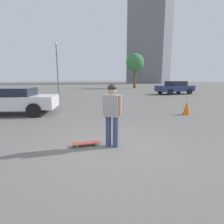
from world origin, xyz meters
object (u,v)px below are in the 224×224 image
(car_parked_near, at_px, (11,100))
(traffic_cone, at_px, (187,108))
(skateboard, at_px, (86,143))
(person, at_px, (112,111))
(car_parked_far, at_px, (175,87))

(car_parked_near, height_order, traffic_cone, car_parked_near)
(skateboard, height_order, car_parked_near, car_parked_near)
(person, bearing_deg, car_parked_near, 157.90)
(traffic_cone, bearing_deg, person, 87.31)
(skateboard, bearing_deg, traffic_cone, -153.43)
(skateboard, bearing_deg, car_parked_far, -133.23)
(skateboard, xyz_separation_m, traffic_cone, (-0.85, -6.21, 0.28))
(skateboard, distance_m, car_parked_near, 6.28)
(person, bearing_deg, skateboard, -164.66)
(traffic_cone, bearing_deg, car_parked_far, -67.85)
(skateboard, distance_m, car_parked_far, 18.52)
(car_parked_near, height_order, car_parked_far, car_parked_far)
(car_parked_far, distance_m, traffic_cone, 12.82)
(person, bearing_deg, traffic_cone, 66.40)
(car_parked_near, xyz_separation_m, traffic_cone, (-7.06, -5.64, -0.39))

